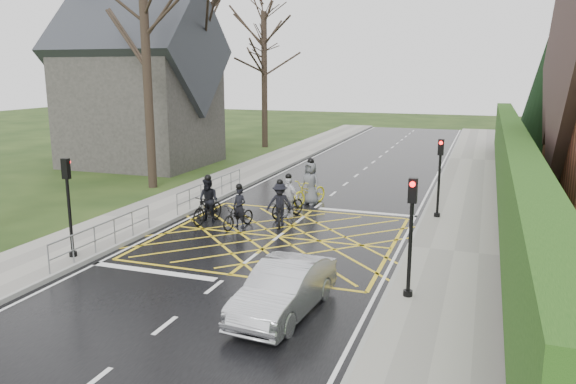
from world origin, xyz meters
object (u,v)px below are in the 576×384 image
Objects in this scene: cyclist_mid at (279,208)px; car at (284,289)px; cyclist_back at (208,205)px; cyclist_lead at (310,189)px; cyclist_front at (288,201)px; cyclist_rear at (239,214)px.

cyclist_mid is 0.49× the size of car.
cyclist_back is 1.02× the size of cyclist_mid.
cyclist_lead is at bearing 108.57° from car.
cyclist_lead reaches higher than car.
cyclist_back is at bearing -120.73° from cyclist_front.
car is (4.18, -6.59, 0.09)m from cyclist_rear.
cyclist_mid is 8.09m from car.
car is (5.59, -6.83, -0.08)m from cyclist_back.
cyclist_lead is (0.18, 2.38, 0.06)m from cyclist_front.
cyclist_front is (2.63, 1.81, -0.06)m from cyclist_back.
cyclist_mid reaches higher than cyclist_rear.
cyclist_back reaches higher than cyclist_mid.
cyclist_rear is 1.43m from cyclist_back.
cyclist_back is 5.04m from cyclist_lead.
car is at bearing -54.12° from cyclist_lead.
cyclist_lead reaches higher than cyclist_back.
cyclist_mid is at bearing -70.59° from cyclist_lead.
car is (2.92, -7.54, -0.00)m from cyclist_mid.
cyclist_lead is at bearing 63.79° from cyclist_back.
cyclist_lead is at bearing 86.80° from cyclist_rear.
cyclist_back reaches higher than car.
cyclist_front is 9.13m from car.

